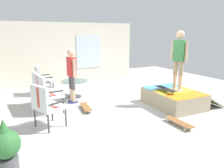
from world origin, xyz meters
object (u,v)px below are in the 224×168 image
object	(u,v)px
skate_ramp	(174,98)
skateboard_on_ramp	(165,89)
skateboard_by_bench	(86,107)
skateboard_spare	(179,122)
patio_chair_near_house	(41,77)
person_skater	(179,56)
person_watching	(72,72)
patio_chair_by_wall	(45,103)
potted_plant	(6,148)
patio_bench	(44,88)
patio_table	(74,85)

from	to	relation	value
skate_ramp	skateboard_on_ramp	world-z (taller)	skateboard_on_ramp
skateboard_by_bench	skateboard_spare	world-z (taller)	same
patio_chair_near_house	person_skater	distance (m)	4.67
person_watching	patio_chair_by_wall	bearing A→B (deg)	144.15
patio_chair_by_wall	potted_plant	size ratio (longest dim) A/B	1.11
patio_bench	person_watching	size ratio (longest dim) A/B	0.77
skateboard_spare	person_skater	bearing A→B (deg)	-41.08
person_watching	patio_chair_near_house	bearing A→B (deg)	25.17
patio_bench	skateboard_by_bench	world-z (taller)	patio_bench
patio_chair_by_wall	skateboard_by_bench	distance (m)	1.54
person_watching	potted_plant	size ratio (longest dim) A/B	1.82
person_watching	patio_bench	bearing A→B (deg)	104.74
patio_chair_near_house	person_skater	xyz separation A→B (m)	(-3.17, -3.31, 0.88)
patio_bench	skateboard_on_ramp	bearing A→B (deg)	-114.91
skateboard_by_bench	patio_table	bearing A→B (deg)	-5.79
patio_bench	patio_table	bearing A→B (deg)	-55.55
patio_bench	skateboard_on_ramp	xyz separation A→B (m)	(-1.46, -3.15, -0.06)
skateboard_spare	skateboard_on_ramp	bearing A→B (deg)	-26.44
skate_ramp	skateboard_spare	world-z (taller)	skate_ramp
patio_chair_by_wall	potted_plant	world-z (taller)	patio_chair_by_wall
skateboard_spare	potted_plant	bearing A→B (deg)	92.52
patio_chair_by_wall	person_skater	xyz separation A→B (m)	(-0.18, -3.79, 0.88)
potted_plant	patio_chair_by_wall	bearing A→B (deg)	-30.91
patio_table	patio_bench	bearing A→B (deg)	124.45
skate_ramp	skateboard_by_bench	xyz separation A→B (m)	(0.90, 2.47, -0.15)
skate_ramp	skateboard_on_ramp	bearing A→B (deg)	85.47
patio_table	skateboard_spare	distance (m)	3.73
patio_bench	patio_table	world-z (taller)	patio_bench
person_skater	skateboard_on_ramp	bearing A→B (deg)	82.94
patio_chair_near_house	person_watching	distance (m)	1.61
patio_bench	skateboard_on_ramp	distance (m)	3.47
patio_table	potted_plant	xyz separation A→B (m)	(-3.61, 2.27, 0.06)
patio_bench	person_skater	distance (m)	3.96
skateboard_by_bench	skateboard_spare	bearing A→B (deg)	-143.18
patio_chair_near_house	patio_table	distance (m)	1.28
patio_table	person_watching	xyz separation A→B (m)	(-0.55, 0.25, 0.57)
patio_bench	skateboard_on_ramp	world-z (taller)	patio_bench
patio_chair_by_wall	person_watching	size ratio (longest dim) A/B	0.61
skateboard_on_ramp	patio_chair_near_house	bearing A→B (deg)	43.06
patio_chair_near_house	potted_plant	size ratio (longest dim) A/B	1.11
skateboard_spare	person_watching	bearing A→B (deg)	29.76
patio_chair_near_house	skateboard_by_bench	distance (m)	2.43
skateboard_by_bench	potted_plant	bearing A→B (deg)	136.20
skateboard_by_bench	potted_plant	distance (m)	3.10
skate_ramp	patio_chair_by_wall	world-z (taller)	patio_chair_by_wall
skateboard_by_bench	potted_plant	world-z (taller)	potted_plant
patio_chair_near_house	skateboard_on_ramp	distance (m)	4.26
person_watching	person_skater	world-z (taller)	person_skater
person_watching	skateboard_spare	size ratio (longest dim) A/B	2.09
person_watching	skateboard_on_ramp	world-z (taller)	person_watching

